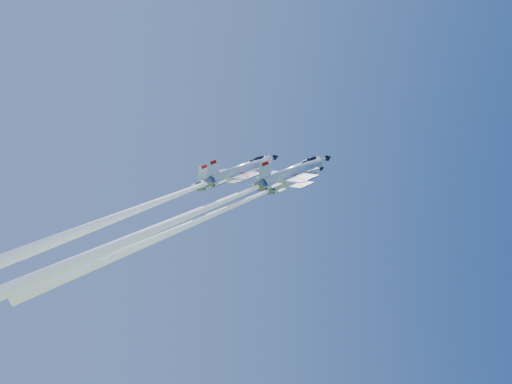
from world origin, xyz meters
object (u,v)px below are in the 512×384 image
object	(u,v)px
jet_left	(169,198)
jet_slot	(167,198)
jet_lead	(207,217)
jet_right	(189,215)

from	to	relation	value
jet_left	jet_slot	bearing A→B (deg)	-35.83
jet_slot	jet_lead	bearing A→B (deg)	95.62
jet_right	jet_slot	bearing A→B (deg)	-167.90
jet_slot	jet_left	bearing A→B (deg)	144.17
jet_left	jet_right	world-z (taller)	jet_right
jet_right	jet_lead	bearing A→B (deg)	125.60
jet_lead	jet_right	distance (m)	9.42
jet_lead	jet_right	size ratio (longest dim) A/B	0.90
jet_lead	jet_left	distance (m)	8.13
jet_lead	jet_right	world-z (taller)	jet_lead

